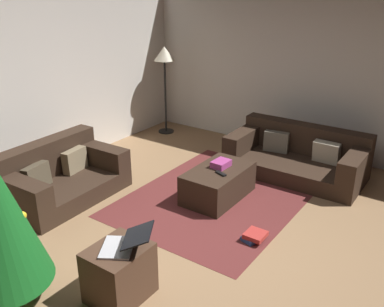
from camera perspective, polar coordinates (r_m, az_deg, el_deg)
The scene contains 13 objects.
ground_plane at distance 4.59m, azimuth 3.21°, elevation -12.33°, with size 6.40×6.40×0.00m, color #93704C.
rear_partition at distance 6.17m, azimuth -22.40°, elevation 8.43°, with size 6.40×0.12×2.60m, color silver.
corner_partition at distance 6.79m, azimuth 17.83°, elevation 10.18°, with size 0.12×6.40×2.60m, color silver.
couch_left at distance 5.69m, azimuth -17.32°, elevation -2.99°, with size 1.54×0.94×0.70m.
couch_right at distance 6.28m, azimuth 14.02°, elevation -0.39°, with size 0.97×1.88×0.66m.
ottoman at distance 5.44m, azimuth 3.52°, elevation -4.00°, with size 0.97×0.57×0.40m, color #332319.
gift_box at distance 5.40m, azimuth 3.90°, elevation -1.38°, with size 0.24×0.18×0.08m, color #B23F8C.
tv_remote at distance 5.21m, azimuth 3.89°, elevation -2.69°, with size 0.05×0.16×0.02m, color black.
side_table at distance 3.88m, azimuth -9.70°, elevation -15.47°, with size 0.52×0.44×0.50m, color #4C3323.
laptop at distance 3.68m, azimuth -8.98°, elevation -11.76°, with size 0.50×0.54×0.19m.
book_stack at distance 4.70m, azimuth 8.33°, elevation -10.89°, with size 0.26×0.24×0.10m.
corner_lamp at distance 7.53m, azimuth -3.71°, elevation 12.37°, with size 0.36×0.36×1.55m.
area_rug at distance 5.53m, azimuth 3.47°, elevation -5.81°, with size 2.60×2.00×0.01m, color maroon.
Camera 1 is at (-3.23, -1.95, 2.60)m, focal length 39.83 mm.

